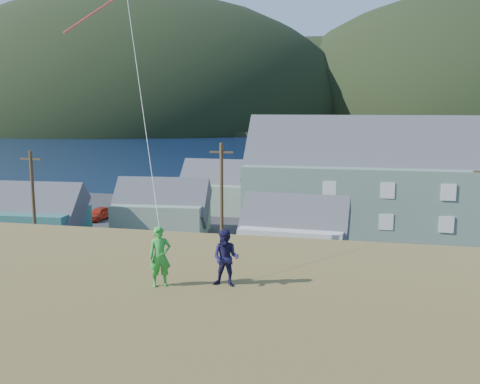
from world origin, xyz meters
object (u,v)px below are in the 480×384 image
lodge (450,181)px  shed_teal (36,216)px  shed_palegreen_far (228,188)px  shed_palegreen_near (162,209)px  kite_flyer_green (160,257)px  wharf (257,191)px  kite_flyer_navy (226,258)px  shed_white (294,233)px

lodge → shed_teal: lodge is taller
lodge → shed_palegreen_far: lodge is taller
shed_palegreen_near → kite_flyer_green: bearing=-74.4°
shed_teal → kite_flyer_green: 36.30m
lodge → shed_palegreen_near: lodge is taller
wharf → shed_palegreen_near: 25.70m
wharf → lodge: size_ratio=0.67×
kite_flyer_green → kite_flyer_navy: bearing=-18.2°
lodge → wharf: bearing=138.1°
shed_teal → shed_white: (23.25, -1.55, 0.04)m
kite_flyer_green → shed_palegreen_near: bearing=80.0°
lodge → shed_white: (-13.21, -12.89, -2.70)m
shed_white → wharf: bearing=108.5°
shed_white → shed_palegreen_far: bearing=120.6°
shed_white → shed_palegreen_far: size_ratio=0.76×
lodge → shed_teal: 38.28m
shed_palegreen_far → shed_white: bearing=-60.7°
shed_palegreen_far → kite_flyer_green: 46.37m
kite_flyer_green → shed_teal: bearing=98.0°
lodge → shed_white: bearing=-136.3°
lodge → shed_teal: (-36.46, -11.34, -2.74)m
shed_white → kite_flyer_green: 27.01m
shed_teal → shed_palegreen_far: 21.86m
shed_palegreen_near → shed_white: 15.31m
wharf → kite_flyer_green: 59.89m
lodge → shed_white: lodge is taller
wharf → kite_flyer_green: bearing=-82.1°
shed_palegreen_near → shed_white: bearing=-33.1°
shed_white → kite_flyer_green: kite_flyer_green is taller
shed_palegreen_near → kite_flyer_navy: bearing=-71.5°
shed_white → kite_flyer_navy: 26.62m
wharf → kite_flyer_navy: 59.76m
wharf → shed_palegreen_far: (-0.81, -13.65, 2.36)m
shed_white → kite_flyer_navy: (1.00, -26.03, 5.49)m
shed_palegreen_near → wharf: bearing=74.7°
shed_white → shed_palegreen_far: shed_palegreen_far is taller
lodge → shed_teal: bearing=-163.3°
shed_teal → shed_palegreen_near: shed_teal is taller
wharf → shed_white: 33.70m
shed_palegreen_near → shed_palegreen_far: shed_palegreen_far is taller
lodge → shed_white: 18.65m
lodge → kite_flyer_navy: size_ratio=24.10×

